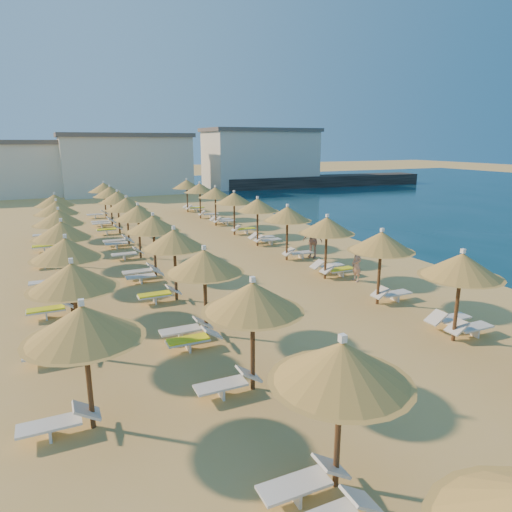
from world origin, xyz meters
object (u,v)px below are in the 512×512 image
parasol_row_west (153,225)px  beachgoer_c (313,241)px  beachgoer_a (357,264)px  jetty (324,181)px  parasol_row_east (287,215)px

parasol_row_west → beachgoer_c: (8.79, -0.12, -1.58)m
beachgoer_a → jetty: bearing=150.5°
beachgoer_c → parasol_row_west: bearing=-133.6°
parasol_row_east → beachgoer_a: parasol_row_east is taller
jetty → parasol_row_west: parasol_row_west is taller
parasol_row_east → beachgoer_a: size_ratio=25.20×
jetty → parasol_row_east: size_ratio=0.73×
jetty → beachgoer_a: 46.77m
parasol_row_east → beachgoer_c: 2.22m
parasol_row_east → parasol_row_west: size_ratio=1.00×
jetty → parasol_row_east: parasol_row_east is taller
jetty → beachgoer_c: beachgoer_c is taller
jetty → beachgoer_c: size_ratio=15.86×
beachgoer_c → jetty: bearing=103.4°
jetty → beachgoer_a: bearing=-117.0°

